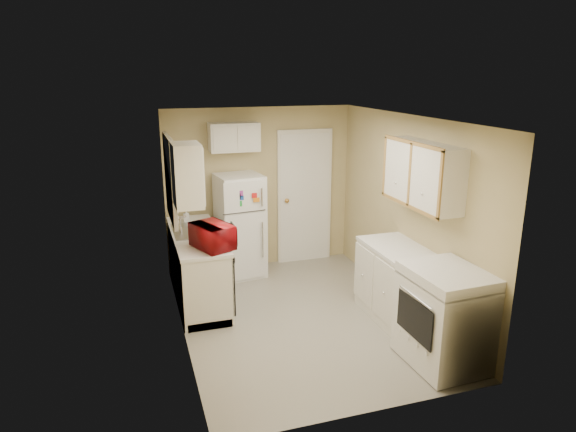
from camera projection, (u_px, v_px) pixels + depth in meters
name	position (u px, v px, depth m)	size (l,w,h in m)	color
floor	(300.00, 317.00, 6.27)	(3.80, 3.80, 0.00)	#A9A599
ceiling	(302.00, 118.00, 5.61)	(3.80, 3.80, 0.00)	white
wall_left	(179.00, 234.00, 5.53)	(3.80, 3.80, 0.00)	tan
wall_right	(408.00, 213.00, 6.35)	(3.80, 3.80, 0.00)	tan
wall_back	(260.00, 188.00, 7.68)	(2.80, 2.80, 0.00)	tan
wall_front	(377.00, 287.00, 4.20)	(2.80, 2.80, 0.00)	tan
left_counter	(198.00, 267.00, 6.65)	(0.60, 1.80, 0.90)	silver
dishwasher	(229.00, 279.00, 6.17)	(0.03, 0.58, 0.72)	black
sink	(195.00, 233.00, 6.67)	(0.54, 0.74, 0.16)	gray
microwave	(213.00, 236.00, 5.97)	(0.29, 0.52, 0.35)	#9B0C12
soap_bottle	(186.00, 215.00, 7.02)	(0.08, 0.08, 0.17)	white
window_blinds	(171.00, 179.00, 6.39)	(0.10, 0.98, 1.08)	silver
upper_cabinet_left	(187.00, 175.00, 5.61)	(0.30, 0.45, 0.70)	silver
refrigerator	(240.00, 226.00, 7.39)	(0.61, 0.60, 1.49)	white
cabinet_over_fridge	(234.00, 137.00, 7.21)	(0.70, 0.30, 0.40)	silver
interior_door	(304.00, 197.00, 7.90)	(0.86, 0.06, 2.08)	white
right_counter	(417.00, 298.00, 5.73)	(0.60, 2.00, 0.90)	silver
stove	(444.00, 317.00, 5.16)	(0.68, 0.84, 1.03)	white
upper_cabinet_right	(423.00, 174.00, 5.68)	(0.30, 1.20, 0.70)	silver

